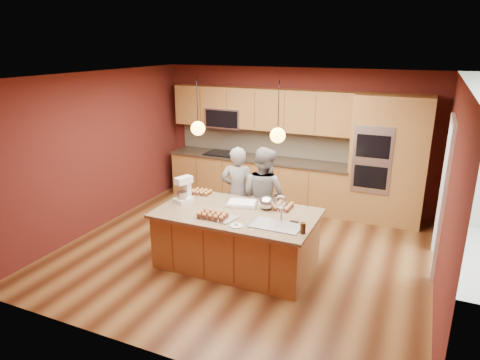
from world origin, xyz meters
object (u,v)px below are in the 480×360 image
at_px(person_right, 264,196).
at_px(stand_mixer, 184,191).
at_px(mixing_bowl, 267,203).
at_px(island, 237,238).
at_px(person_left, 238,193).

height_order(person_right, stand_mixer, person_right).
distance_m(person_right, mixing_bowl, 0.68).
relative_size(island, stand_mixer, 5.85).
distance_m(person_right, stand_mixer, 1.30).
bearing_deg(mixing_bowl, stand_mixer, -169.97).
height_order(island, stand_mixer, stand_mixer).
height_order(person_right, mixing_bowl, person_right).
distance_m(person_left, stand_mixer, 1.00).
height_order(person_left, stand_mixer, person_left).
height_order(island, mixing_bowl, island).
bearing_deg(stand_mixer, person_left, 77.64).
xyz_separation_m(person_right, stand_mixer, (-0.98, -0.83, 0.21)).
bearing_deg(island, person_left, 114.09).
distance_m(island, person_right, 0.97).
height_order(island, person_right, person_right).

